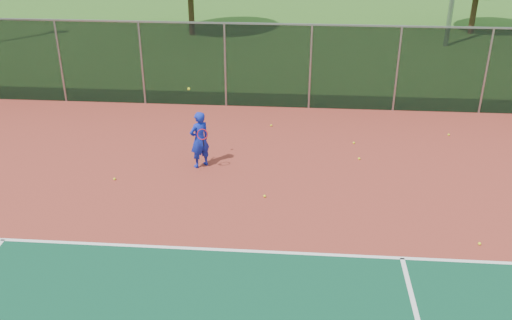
# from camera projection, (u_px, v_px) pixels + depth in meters

# --- Properties ---
(court_apron) EXTENTS (30.00, 20.00, 0.02)m
(court_apron) POSITION_uv_depth(u_px,v_px,m) (310.00, 283.00, 11.65)
(court_apron) COLOR #9C3627
(court_apron) RESTS_ON ground
(fence_back) EXTENTS (30.00, 0.06, 3.03)m
(fence_back) POSITION_uv_depth(u_px,v_px,m) (310.00, 66.00, 19.90)
(fence_back) COLOR black
(fence_back) RESTS_ON court_apron
(tennis_player) EXTENTS (0.72, 0.76, 2.33)m
(tennis_player) POSITION_uv_depth(u_px,v_px,m) (200.00, 140.00, 16.03)
(tennis_player) COLOR #1224AD
(tennis_player) RESTS_ON court_apron
(practice_ball_0) EXTENTS (0.07, 0.07, 0.07)m
(practice_ball_0) POSITION_uv_depth(u_px,v_px,m) (271.00, 125.00, 19.02)
(practice_ball_0) COLOR yellow
(practice_ball_0) RESTS_ON court_apron
(practice_ball_1) EXTENTS (0.07, 0.07, 0.07)m
(practice_ball_1) POSITION_uv_depth(u_px,v_px,m) (449.00, 135.00, 18.33)
(practice_ball_1) COLOR yellow
(practice_ball_1) RESTS_ON court_apron
(practice_ball_2) EXTENTS (0.07, 0.07, 0.07)m
(practice_ball_2) POSITION_uv_depth(u_px,v_px,m) (265.00, 196.00, 14.77)
(practice_ball_2) COLOR yellow
(practice_ball_2) RESTS_ON court_apron
(practice_ball_3) EXTENTS (0.07, 0.07, 0.07)m
(practice_ball_3) POSITION_uv_depth(u_px,v_px,m) (359.00, 159.00, 16.76)
(practice_ball_3) COLOR yellow
(practice_ball_3) RESTS_ON court_apron
(practice_ball_4) EXTENTS (0.07, 0.07, 0.07)m
(practice_ball_4) POSITION_uv_depth(u_px,v_px,m) (480.00, 244.00, 12.84)
(practice_ball_4) COLOR yellow
(practice_ball_4) RESTS_ON court_apron
(practice_ball_5) EXTENTS (0.07, 0.07, 0.07)m
(practice_ball_5) POSITION_uv_depth(u_px,v_px,m) (115.00, 179.00, 15.62)
(practice_ball_5) COLOR yellow
(practice_ball_5) RESTS_ON court_apron
(practice_ball_6) EXTENTS (0.07, 0.07, 0.07)m
(practice_ball_6) POSITION_uv_depth(u_px,v_px,m) (354.00, 143.00, 17.76)
(practice_ball_6) COLOR yellow
(practice_ball_6) RESTS_ON court_apron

